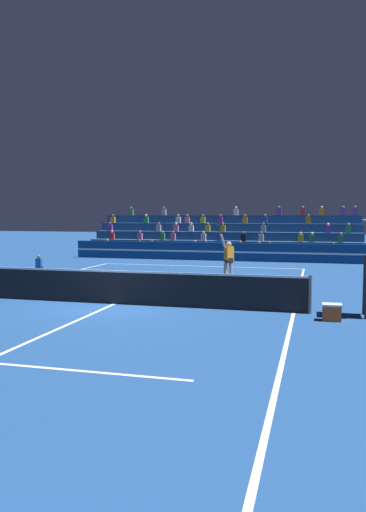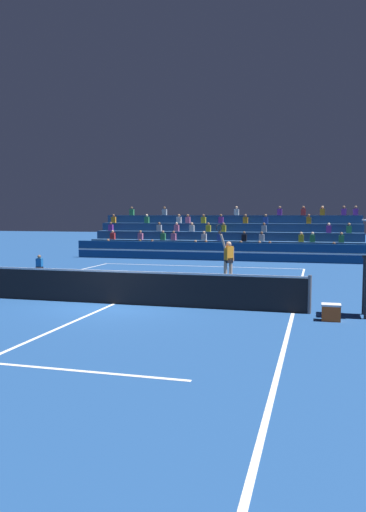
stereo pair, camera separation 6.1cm
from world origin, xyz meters
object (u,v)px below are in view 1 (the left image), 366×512
at_px(ball_kid_courtside, 39,265).
at_px(tennis_player, 228,259).
at_px(tennis_ball, 169,296).
at_px(equipment_cooler, 332,312).

xyz_separation_m(ball_kid_courtside, tennis_player, (9.59, -1.57, 0.66)).
relative_size(tennis_player, tennis_ball, 36.38).
relative_size(ball_kid_courtside, tennis_player, 0.34).
relative_size(ball_kid_courtside, equipment_cooler, 1.69).
bearing_deg(tennis_player, ball_kid_courtside, 170.69).
bearing_deg(ball_kid_courtside, tennis_player, -9.31).
distance_m(ball_kid_courtside, tennis_player, 9.74).
relative_size(ball_kid_courtside, tennis_ball, 12.43).
distance_m(ball_kid_courtside, equipment_cooler, 15.64).
bearing_deg(equipment_cooler, tennis_ball, 154.97).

